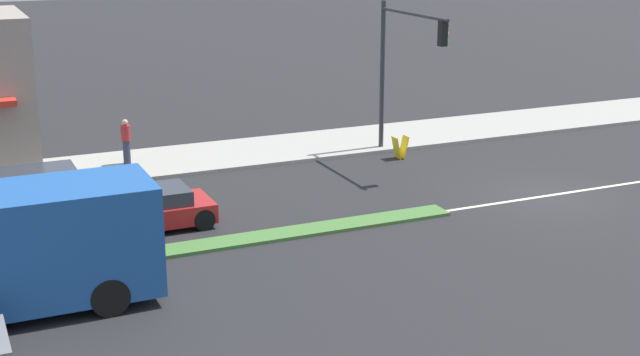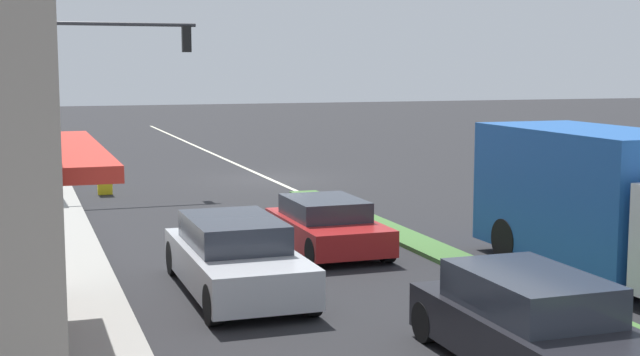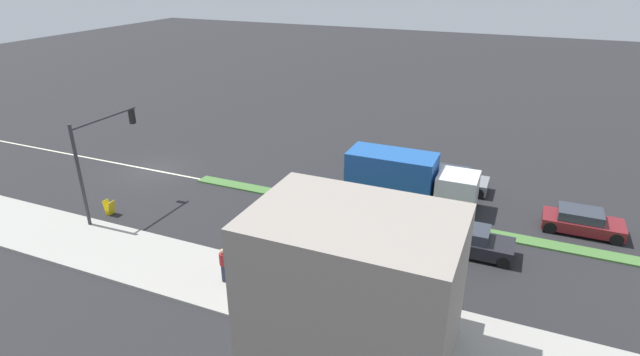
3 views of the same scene
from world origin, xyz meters
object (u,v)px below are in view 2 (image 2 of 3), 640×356
traffic_signal_main (100,73)px  pedestrian (0,218)px  sedan_silver (236,257)px  warning_aframe_sign (105,182)px  delivery_truck (616,205)px  sedan_dark (535,327)px  hatchback_red (327,226)px

traffic_signal_main → pedestrian: bearing=72.8°
traffic_signal_main → pedestrian: size_ratio=3.43×
pedestrian → sedan_silver: size_ratio=0.36×
warning_aframe_sign → sedan_silver: sedan_silver is taller
pedestrian → delivery_truck: delivery_truck is taller
traffic_signal_main → sedan_silver: size_ratio=1.23×
traffic_signal_main → sedan_silver: 13.87m
sedan_dark → hatchback_red: 8.47m
delivery_truck → sedan_silver: size_ratio=1.64×
delivery_truck → hatchback_red: bearing=-44.5°
warning_aframe_sign → delivery_truck: bearing=119.2°
pedestrian → delivery_truck: (-11.28, 5.24, 0.49)m
delivery_truck → sedan_dark: (4.40, 4.15, -0.82)m
delivery_truck → hatchback_red: 6.24m
traffic_signal_main → warning_aframe_sign: bearing=-166.2°
pedestrian → sedan_dark: pedestrian is taller
pedestrian → delivery_truck: size_ratio=0.22×
sedan_silver → traffic_signal_main: bearing=-85.2°
traffic_signal_main → delivery_truck: traffic_signal_main is taller
sedan_silver → sedan_dark: bearing=117.0°
traffic_signal_main → sedan_silver: bearing=94.8°
sedan_silver → sedan_dark: sedan_silver is taller
sedan_silver → hatchback_red: (-2.80, -2.97, -0.09)m
traffic_signal_main → hatchback_red: 11.67m
warning_aframe_sign → delivery_truck: delivery_truck is taller
warning_aframe_sign → pedestrian: bearing=72.5°
pedestrian → hatchback_red: 6.95m
traffic_signal_main → sedan_dark: bearing=101.7°
delivery_truck → sedan_dark: bearing=43.3°
delivery_truck → warning_aframe_sign: bearing=-60.8°
sedan_silver → hatchback_red: size_ratio=1.20×
delivery_truck → sedan_silver: bearing=-10.7°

